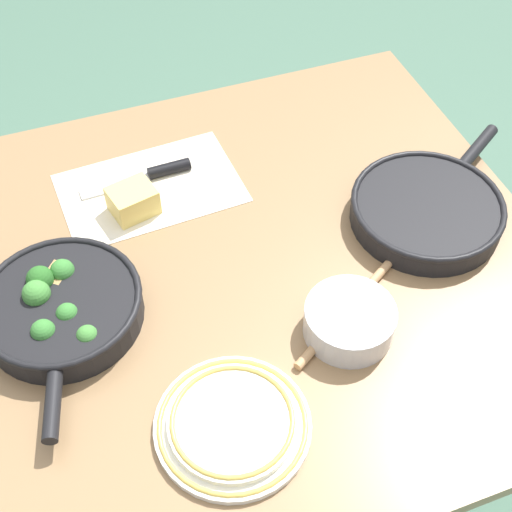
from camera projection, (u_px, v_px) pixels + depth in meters
ground_plane at (256, 445)px, 1.81m from camera, size 14.00×14.00×0.00m
dining_table_red at (256, 291)px, 1.32m from camera, size 1.05×1.01×0.72m
skillet_broccoli at (61, 307)px, 1.16m from camera, size 0.27×0.37×0.07m
skillet_eggs at (427, 209)px, 1.31m from camera, size 0.38×0.30×0.05m
wooden_spoon at (383, 269)px, 1.24m from camera, size 0.37×0.24×0.02m
parchment_sheet at (150, 188)px, 1.38m from camera, size 0.35×0.24×0.00m
grater_knife at (152, 174)px, 1.40m from camera, size 0.22×0.03×0.02m
cheese_block at (133, 201)px, 1.32m from camera, size 0.10×0.09×0.05m
dinner_plate_stack at (233, 423)px, 1.05m from camera, size 0.23×0.23×0.03m
prep_bowl_steel at (349, 321)px, 1.15m from camera, size 0.15×0.15×0.06m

